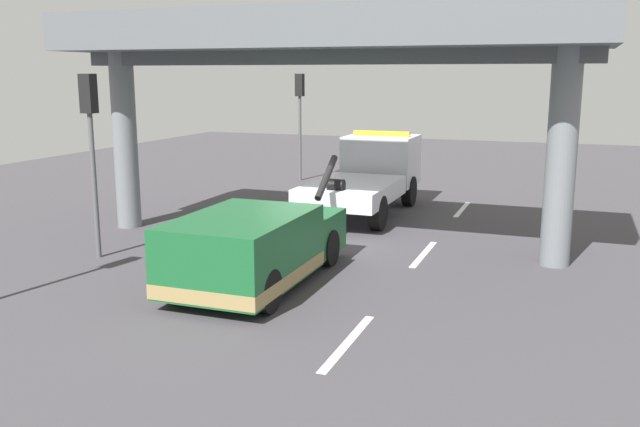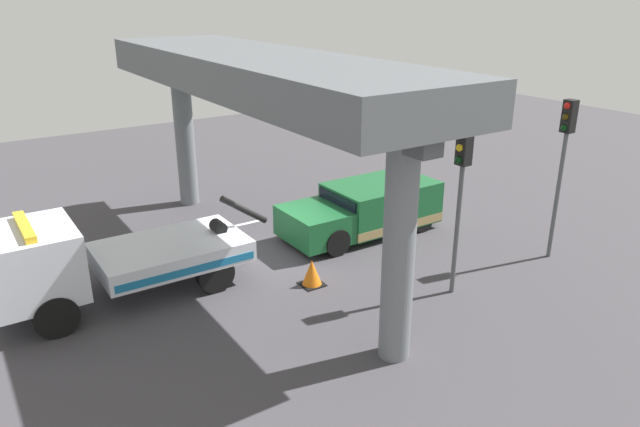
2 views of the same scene
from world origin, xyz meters
name	(u,v)px [view 2 (image 2 of 2)]	position (x,y,z in m)	size (l,w,h in m)	color
ground_plane	(269,259)	(0.00, 0.00, -0.05)	(60.00, 40.00, 0.10)	#423F44
lane_stripe_west	(370,195)	(-6.00, -2.82, 0.00)	(2.60, 0.16, 0.01)	silver
lane_stripe_mid	(228,227)	(0.00, -2.82, 0.00)	(2.60, 0.16, 0.01)	silver
lane_stripe_east	(33,272)	(6.00, -2.82, 0.00)	(2.60, 0.16, 0.01)	silver
tow_truck_white	(95,259)	(4.85, 0.00, 1.20)	(7.25, 2.42, 2.46)	silver
towed_van_green	(367,209)	(-3.63, 0.00, 0.78)	(5.20, 2.22, 1.58)	#195B2D
overpass_structure	(259,82)	(0.12, 0.00, 5.14)	(3.60, 13.71, 5.89)	slate
traffic_light_near	(564,146)	(-6.98, 4.50, 3.37)	(0.39, 0.32, 4.65)	#515456
traffic_light_far	(461,176)	(-2.98, 4.50, 3.17)	(0.39, 0.32, 4.36)	#515456
traffic_cone_orange	(312,273)	(-0.14, 2.15, 0.34)	(0.61, 0.61, 0.72)	orange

